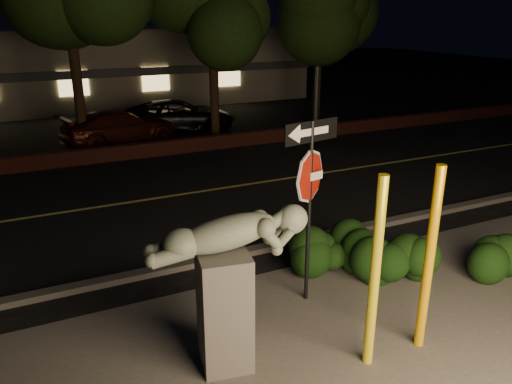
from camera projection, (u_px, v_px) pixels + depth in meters
ground at (176, 164)px, 16.73m from camera, size 90.00×90.00×0.00m
patio at (390, 355)px, 7.37m from camera, size 14.00×6.00×0.02m
road at (206, 191)px, 14.18m from camera, size 80.00×8.00×0.01m
lane_marking at (206, 191)px, 14.17m from camera, size 80.00×0.12×0.00m
curb at (271, 247)px, 10.67m from camera, size 80.00×0.25×0.12m
brick_wall at (165, 148)px, 17.76m from camera, size 40.00×0.35×0.50m
parking_lot at (131, 124)px, 22.69m from camera, size 40.00×12.00×0.01m
building at (99, 64)px, 28.81m from camera, size 22.00×10.20×4.00m
yellow_pole_left at (375, 275)px, 6.75m from camera, size 0.14×0.14×2.86m
yellow_pole_right at (429, 261)px, 7.13m from camera, size 0.14×0.14×2.87m
signpost at (310, 177)px, 8.07m from camera, size 1.07×0.24×3.19m
sculpture at (227, 274)px, 6.73m from camera, size 2.22×0.92×2.36m
hedge_center at (335, 248)px, 9.71m from camera, size 1.84×0.97×0.93m
hedge_right at (398, 258)px, 9.16m from camera, size 1.82×1.30×1.08m
hedge_far_right at (498, 258)px, 9.35m from camera, size 1.49×1.18×0.91m
parked_car_darkred at (120, 127)px, 19.19m from camera, size 4.73×2.78×1.29m
parked_car_dark at (179, 115)px, 21.25m from camera, size 5.04×3.03×1.31m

